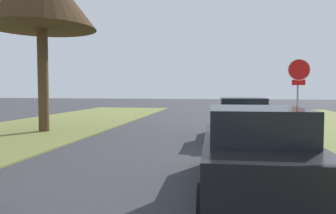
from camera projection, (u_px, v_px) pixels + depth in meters
stop_sign_far at (299, 81)px, 11.86m from camera, size 0.81×0.24×2.97m
parked_sedan_black at (254, 153)px, 5.81m from camera, size 2.06×4.45×1.57m
parked_sedan_navy at (242, 120)px, 12.17m from camera, size 2.06×4.45×1.57m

